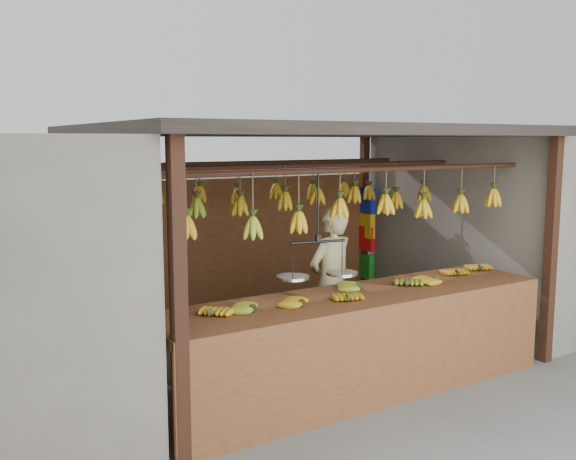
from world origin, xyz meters
TOP-DOWN VIEW (x-y plane):
  - ground at (0.00, 0.00)m, footprint 80.00×80.00m
  - stall at (0.00, 0.33)m, footprint 4.30×3.30m
  - neighbor_right at (3.60, 0.00)m, footprint 3.00×3.00m
  - counter at (-0.14, -1.23)m, footprint 3.82×0.87m
  - hanging_bananas at (0.01, 0.00)m, footprint 3.61×2.25m
  - balance_scale at (-0.51, -1.00)m, footprint 0.73×0.36m
  - vendor at (0.22, -0.19)m, footprint 0.65×0.49m
  - bag_bundles at (1.94, 1.35)m, footprint 0.08×0.26m

SIDE VIEW (x-z plane):
  - ground at x=0.00m, z-range 0.00..0.00m
  - counter at x=-0.14m, z-range 0.24..1.20m
  - vendor at x=0.22m, z-range 0.00..1.58m
  - bag_bundles at x=1.94m, z-range 0.36..1.62m
  - balance_scale at x=-0.51m, z-range 0.68..1.60m
  - neighbor_right at x=3.60m, z-range 0.00..2.30m
  - hanging_bananas at x=0.01m, z-range 1.44..1.83m
  - stall at x=0.00m, z-range 0.77..3.17m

